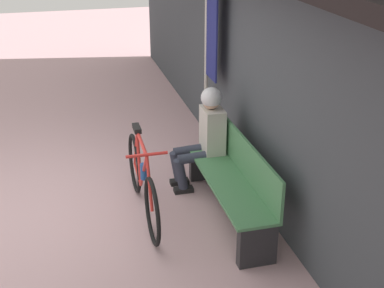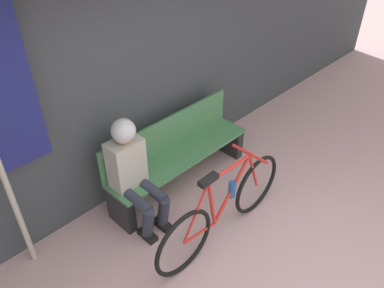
{
  "view_description": "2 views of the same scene",
  "coord_description": "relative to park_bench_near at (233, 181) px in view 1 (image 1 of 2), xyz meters",
  "views": [
    {
      "loc": [
        5.12,
        0.4,
        3.0
      ],
      "look_at": [
        0.55,
        1.59,
        0.88
      ],
      "focal_mm": 50.0,
      "sensor_mm": 36.0,
      "label": 1
    },
    {
      "loc": [
        -1.75,
        -0.41,
        2.94
      ],
      "look_at": [
        0.4,
        1.67,
        0.8
      ],
      "focal_mm": 35.0,
      "sensor_mm": 36.0,
      "label": 2
    }
  ],
  "objects": [
    {
      "name": "storefront_wall",
      "position": [
        -0.54,
        0.39,
        1.27
      ],
      "size": [
        12.0,
        0.56,
        3.2
      ],
      "color": "#3D4247",
      "rests_on": "ground_plane"
    },
    {
      "name": "bicycle",
      "position": [
        -0.26,
        -0.9,
        -0.02
      ],
      "size": [
        1.73,
        0.4,
        0.91
      ],
      "color": "black",
      "rests_on": "ground_plane"
    },
    {
      "name": "ground_plane",
      "position": [
        -0.54,
        -2.03,
        -0.4
      ],
      "size": [
        24.0,
        24.0,
        0.0
      ],
      "primitive_type": "plane",
      "color": "#C69EA3"
    },
    {
      "name": "banner_pole",
      "position": [
        -1.57,
        0.2,
        1.12
      ],
      "size": [
        0.45,
        0.05,
        2.36
      ],
      "color": "#B7B2A8",
      "rests_on": "ground_plane"
    },
    {
      "name": "person_seated",
      "position": [
        -0.7,
        -0.1,
        0.29
      ],
      "size": [
        0.34,
        0.59,
        1.19
      ],
      "color": "#2D3342",
      "rests_on": "ground_plane"
    },
    {
      "name": "park_bench_near",
      "position": [
        0.0,
        0.0,
        0.0
      ],
      "size": [
        1.82,
        0.42,
        0.83
      ],
      "color": "#477F51",
      "rests_on": "ground_plane"
    }
  ]
}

